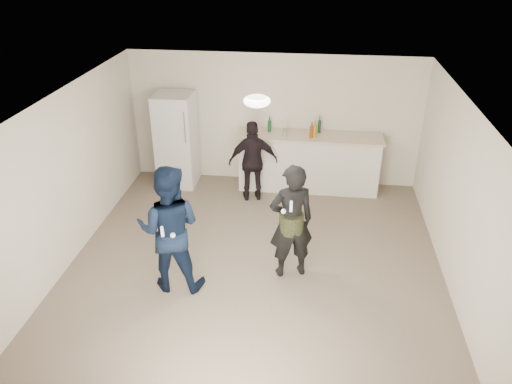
# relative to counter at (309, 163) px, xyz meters

# --- Properties ---
(floor) EXTENTS (6.00, 6.00, 0.00)m
(floor) POSITION_rel_counter_xyz_m (-0.70, -2.67, -0.53)
(floor) COLOR #6B5B4C
(floor) RESTS_ON ground
(ceiling) EXTENTS (6.00, 6.00, 0.00)m
(ceiling) POSITION_rel_counter_xyz_m (-0.70, -2.67, 1.98)
(ceiling) COLOR silver
(ceiling) RESTS_ON wall_back
(wall_back) EXTENTS (6.00, 0.00, 6.00)m
(wall_back) POSITION_rel_counter_xyz_m (-0.70, 0.33, 0.72)
(wall_back) COLOR beige
(wall_back) RESTS_ON floor
(wall_front) EXTENTS (6.00, 0.00, 6.00)m
(wall_front) POSITION_rel_counter_xyz_m (-0.70, -5.67, 0.72)
(wall_front) COLOR beige
(wall_front) RESTS_ON floor
(wall_left) EXTENTS (0.00, 6.00, 6.00)m
(wall_left) POSITION_rel_counter_xyz_m (-3.45, -2.67, 0.72)
(wall_left) COLOR beige
(wall_left) RESTS_ON floor
(wall_right) EXTENTS (0.00, 6.00, 6.00)m
(wall_right) POSITION_rel_counter_xyz_m (2.05, -2.67, 0.72)
(wall_right) COLOR beige
(wall_right) RESTS_ON floor
(counter) EXTENTS (2.60, 0.56, 1.05)m
(counter) POSITION_rel_counter_xyz_m (0.00, 0.00, 0.00)
(counter) COLOR silver
(counter) RESTS_ON floor
(counter_top) EXTENTS (2.68, 0.64, 0.04)m
(counter_top) POSITION_rel_counter_xyz_m (0.00, 0.00, 0.55)
(counter_top) COLOR beige
(counter_top) RESTS_ON counter
(fridge) EXTENTS (0.70, 0.70, 1.80)m
(fridge) POSITION_rel_counter_xyz_m (-2.52, -0.07, 0.38)
(fridge) COLOR silver
(fridge) RESTS_ON floor
(fridge_handle) EXTENTS (0.02, 0.02, 0.60)m
(fridge_handle) POSITION_rel_counter_xyz_m (-2.24, -0.44, 0.78)
(fridge_handle) COLOR #B5B4B9
(fridge_handle) RESTS_ON fridge
(ceiling_dome) EXTENTS (0.36, 0.36, 0.16)m
(ceiling_dome) POSITION_rel_counter_xyz_m (-0.70, -2.37, 1.93)
(ceiling_dome) COLOR white
(ceiling_dome) RESTS_ON ceiling
(shaker) EXTENTS (0.08, 0.08, 0.17)m
(shaker) POSITION_rel_counter_xyz_m (-0.46, -0.09, 0.65)
(shaker) COLOR silver
(shaker) RESTS_ON counter_top
(man) EXTENTS (0.92, 0.73, 1.82)m
(man) POSITION_rel_counter_xyz_m (-1.77, -3.21, 0.39)
(man) COLOR #102445
(man) RESTS_ON floor
(woman) EXTENTS (0.73, 0.60, 1.73)m
(woman) POSITION_rel_counter_xyz_m (-0.17, -2.75, 0.34)
(woman) COLOR black
(woman) RESTS_ON floor
(camo_shorts) EXTENTS (0.34, 0.34, 0.28)m
(camo_shorts) POSITION_rel_counter_xyz_m (-0.17, -2.75, 0.32)
(camo_shorts) COLOR #333D1B
(camo_shorts) RESTS_ON woman
(spectator) EXTENTS (0.94, 0.55, 1.51)m
(spectator) POSITION_rel_counter_xyz_m (-0.99, -0.55, 0.23)
(spectator) COLOR black
(spectator) RESTS_ON floor
(remote_man) EXTENTS (0.04, 0.04, 0.15)m
(remote_man) POSITION_rel_counter_xyz_m (-1.77, -3.49, 0.53)
(remote_man) COLOR white
(remote_man) RESTS_ON man
(nunchuk_man) EXTENTS (0.07, 0.07, 0.07)m
(nunchuk_man) POSITION_rel_counter_xyz_m (-1.65, -3.46, 0.45)
(nunchuk_man) COLOR white
(nunchuk_man) RESTS_ON man
(remote_woman) EXTENTS (0.04, 0.04, 0.15)m
(remote_woman) POSITION_rel_counter_xyz_m (-0.17, -3.00, 0.72)
(remote_woman) COLOR white
(remote_woman) RESTS_ON woman
(nunchuk_woman) EXTENTS (0.07, 0.07, 0.07)m
(nunchuk_woman) POSITION_rel_counter_xyz_m (-0.27, -2.97, 0.62)
(nunchuk_woman) COLOR white
(nunchuk_woman) RESTS_ON woman
(bottle_cluster) EXTENTS (0.99, 0.35, 0.24)m
(bottle_cluster) POSITION_rel_counter_xyz_m (-0.12, 0.00, 0.68)
(bottle_cluster) COLOR #144723
(bottle_cluster) RESTS_ON counter_top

